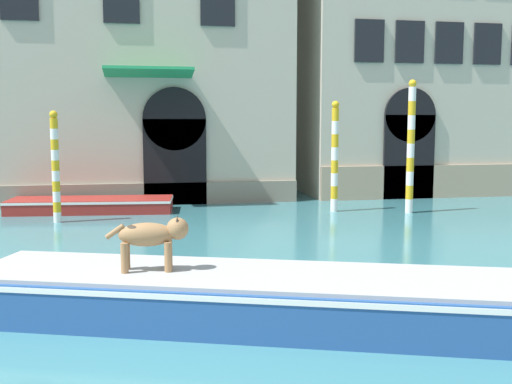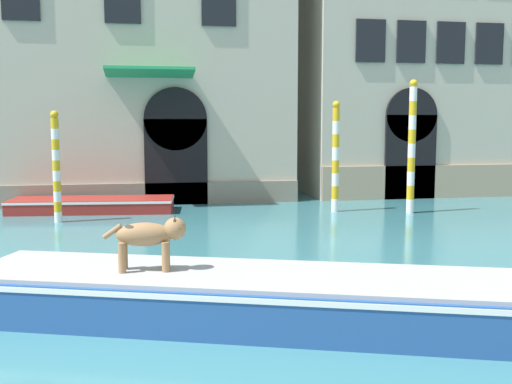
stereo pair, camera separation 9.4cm
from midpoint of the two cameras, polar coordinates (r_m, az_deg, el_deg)
The scene contains 6 objects.
boat_foreground at distance 9.35m, azimuth -1.10°, elevation -9.82°, with size 9.06×4.92×0.76m.
dog_on_deck at distance 9.42m, azimuth -10.11°, elevation -4.08°, with size 1.28×0.44×0.85m.
boat_moored_near_palazzo at distance 21.14m, azimuth -15.52°, elevation -1.17°, with size 5.59×2.28×0.47m.
mooring_pole_0 at distance 20.47m, azimuth 7.38°, elevation 3.41°, with size 0.25×0.25×3.75m.
mooring_pole_1 at distance 20.63m, azimuth 14.39°, elevation 4.23°, with size 0.26×0.26×4.44m.
mooring_pole_2 at distance 19.10m, azimuth -18.69°, elevation 2.32°, with size 0.24×0.24×3.39m.
Camera 1 is at (2.11, -4.35, 3.07)m, focal length 42.00 mm.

